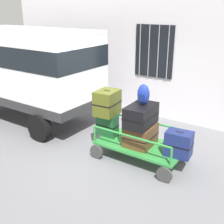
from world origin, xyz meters
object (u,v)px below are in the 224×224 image
at_px(backpack, 143,94).
at_px(luggage_cart, 140,147).
at_px(suitcase_left_middle, 107,103).
at_px(suitcase_midleft_middle, 141,115).
at_px(suitcase_midleft_bottom, 140,135).
at_px(suitcase_center_bottom, 179,144).
at_px(van, 28,66).
at_px(suitcase_left_bottom, 107,125).

bearing_deg(backpack, luggage_cart, -98.80).
bearing_deg(suitcase_left_middle, suitcase_midleft_middle, 0.37).
height_order(suitcase_midleft_bottom, suitcase_midleft_middle, suitcase_midleft_middle).
bearing_deg(suitcase_midleft_middle, suitcase_midleft_bottom, 90.00).
distance_m(suitcase_left_middle, suitcase_midleft_middle, 0.88).
relative_size(suitcase_midleft_bottom, suitcase_center_bottom, 1.25).
xyz_separation_m(luggage_cart, suitcase_center_bottom, (0.88, -0.00, 0.32)).
height_order(luggage_cart, suitcase_midleft_middle, suitcase_midleft_middle).
bearing_deg(van, backpack, -4.61).
relative_size(luggage_cart, backpack, 4.49).
relative_size(luggage_cart, suitcase_left_bottom, 3.76).
relative_size(suitcase_left_bottom, suitcase_center_bottom, 0.93).
bearing_deg(suitcase_center_bottom, suitcase_left_bottom, -179.48).
height_order(suitcase_left_bottom, suitcase_midleft_bottom, suitcase_left_bottom).
bearing_deg(suitcase_midleft_bottom, suitcase_center_bottom, 0.12).
xyz_separation_m(luggage_cart, suitcase_midleft_bottom, (0.00, -0.01, 0.29)).
relative_size(suitcase_left_bottom, suitcase_midleft_bottom, 0.75).
bearing_deg(suitcase_left_bottom, luggage_cart, 1.34).
bearing_deg(backpack, suitcase_left_bottom, -176.07).
distance_m(suitcase_center_bottom, backpack, 1.24).
bearing_deg(suitcase_left_bottom, suitcase_center_bottom, 0.52).
relative_size(van, suitcase_midleft_middle, 5.15).
xyz_separation_m(suitcase_midleft_middle, suitcase_center_bottom, (0.88, 0.01, -0.43)).
height_order(suitcase_left_bottom, suitcase_midleft_middle, suitcase_midleft_middle).
bearing_deg(van, suitcase_left_bottom, -7.06).
relative_size(suitcase_center_bottom, backpack, 1.28).
xyz_separation_m(suitcase_left_bottom, suitcase_midleft_bottom, (0.88, 0.01, -0.03)).
distance_m(suitcase_left_middle, suitcase_center_bottom, 1.84).
height_order(suitcase_left_bottom, backpack, backpack).
relative_size(suitcase_left_bottom, suitcase_midleft_middle, 0.63).
bearing_deg(suitcase_midleft_bottom, luggage_cart, 90.00).
height_order(luggage_cart, suitcase_center_bottom, suitcase_center_bottom).
bearing_deg(suitcase_midleft_middle, backpack, 83.66).
xyz_separation_m(suitcase_left_bottom, suitcase_center_bottom, (1.75, 0.02, 0.00)).
xyz_separation_m(luggage_cart, suitcase_midleft_middle, (0.00, -0.02, 0.75)).
xyz_separation_m(suitcase_left_bottom, suitcase_left_middle, (0.00, -0.00, 0.55)).
bearing_deg(backpack, suitcase_midleft_middle, -96.34).
xyz_separation_m(van, suitcase_midleft_bottom, (3.92, -0.36, -1.03)).
bearing_deg(suitcase_left_bottom, van, 172.94).
xyz_separation_m(suitcase_left_middle, suitcase_midleft_middle, (0.88, 0.01, -0.12)).
bearing_deg(suitcase_midleft_bottom, suitcase_left_bottom, -179.08).
relative_size(van, suitcase_midleft_bottom, 6.07).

